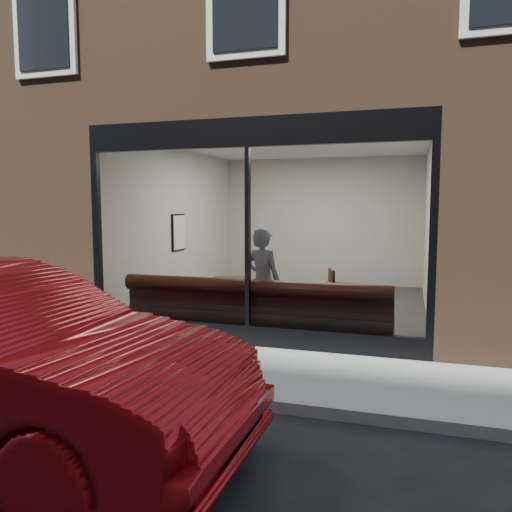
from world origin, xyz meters
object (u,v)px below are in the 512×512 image
(person, at_px, (263,282))
(cafe_chair_right, at_px, (320,311))
(cafe_table_left, at_px, (231,280))
(banquette, at_px, (256,324))
(cafe_table_right, at_px, (337,286))

(person, height_order, cafe_chair_right, person)
(person, bearing_deg, cafe_chair_right, -112.63)
(person, distance_m, cafe_table_left, 0.98)
(cafe_table_left, bearing_deg, person, -39.63)
(banquette, relative_size, cafe_chair_right, 9.12)
(banquette, xyz_separation_m, cafe_chair_right, (0.77, 1.10, 0.01))
(cafe_table_left, bearing_deg, cafe_table_right, -5.59)
(cafe_table_right, bearing_deg, person, -157.78)
(person, xyz_separation_m, cafe_table_right, (1.08, 0.44, -0.09))
(cafe_table_left, height_order, cafe_table_right, same)
(cafe_table_right, height_order, cafe_chair_right, cafe_table_right)
(cafe_table_right, bearing_deg, cafe_table_left, 174.41)
(person, relative_size, cafe_table_right, 2.65)
(cafe_table_right, distance_m, cafe_chair_right, 0.73)
(person, height_order, cafe_table_left, person)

